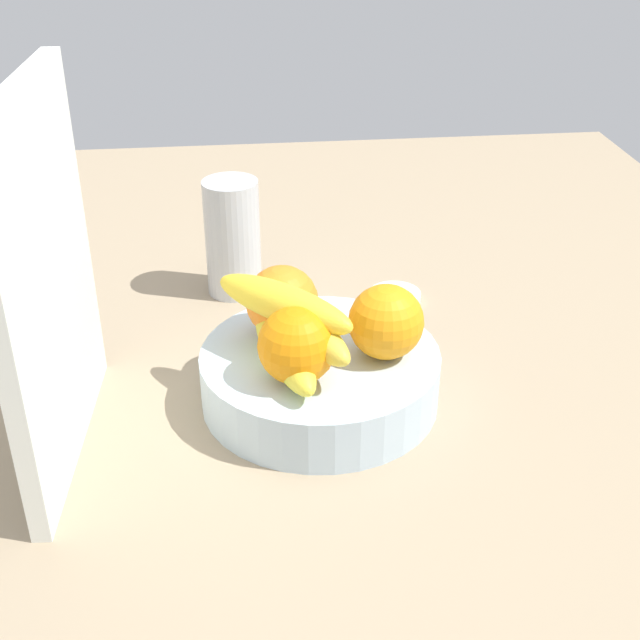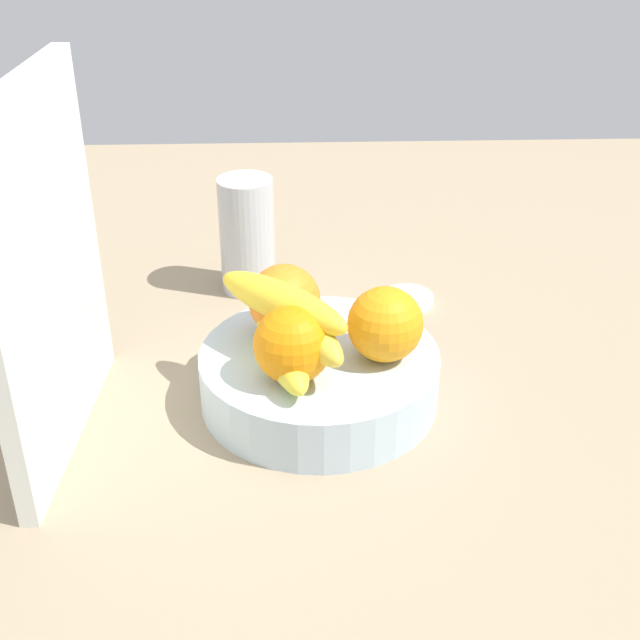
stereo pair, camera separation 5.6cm
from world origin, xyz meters
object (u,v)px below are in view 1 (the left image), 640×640
(cutting_board, at_px, (46,284))
(jar_lid, at_px, (395,296))
(orange_front_right, at_px, (282,301))
(orange_front_left, at_px, (386,322))
(banana_bunch, at_px, (290,325))
(orange_center, at_px, (301,345))
(fruit_bowl, at_px, (320,376))
(thermos_tumbler, at_px, (233,238))

(cutting_board, bearing_deg, jar_lid, -51.54)
(jar_lid, bearing_deg, orange_front_right, 136.61)
(orange_front_left, distance_m, jar_lid, 0.25)
(orange_front_left, distance_m, cutting_board, 0.33)
(cutting_board, bearing_deg, banana_bunch, -76.76)
(orange_center, height_order, banana_bunch, banana_bunch)
(fruit_bowl, height_order, orange_front_left, orange_front_left)
(orange_front_right, distance_m, thermos_tumbler, 0.23)
(orange_front_left, bearing_deg, banana_bunch, 90.63)
(jar_lid, bearing_deg, banana_bunch, 145.37)
(fruit_bowl, xyz_separation_m, orange_front_right, (0.05, 0.04, 0.07))
(cutting_board, xyz_separation_m, jar_lid, (0.26, -0.38, -0.17))
(orange_front_left, xyz_separation_m, thermos_tumbler, (0.27, 0.15, -0.02))
(orange_front_right, distance_m, banana_bunch, 0.06)
(banana_bunch, bearing_deg, thermos_tumbler, 10.75)
(fruit_bowl, xyz_separation_m, orange_center, (-0.05, 0.02, 0.07))
(fruit_bowl, height_order, cutting_board, cutting_board)
(banana_bunch, relative_size, cutting_board, 0.50)
(cutting_board, bearing_deg, orange_center, -85.69)
(jar_lid, bearing_deg, thermos_tumbler, 76.11)
(fruit_bowl, distance_m, orange_center, 0.09)
(orange_front_left, bearing_deg, jar_lid, -13.94)
(orange_front_right, height_order, jar_lid, orange_front_right)
(orange_front_left, xyz_separation_m, banana_bunch, (-0.00, 0.10, 0.00))
(thermos_tumbler, height_order, jar_lid, thermos_tumbler)
(orange_center, bearing_deg, thermos_tumbler, 11.03)
(fruit_bowl, xyz_separation_m, jar_lid, (0.21, -0.12, -0.02))
(thermos_tumbler, bearing_deg, orange_front_right, -167.42)
(orange_front_right, bearing_deg, jar_lid, -43.39)
(fruit_bowl, xyz_separation_m, banana_bunch, (-0.01, 0.03, 0.07))
(orange_front_left, bearing_deg, cutting_board, 96.79)
(fruit_bowl, bearing_deg, orange_front_left, -98.51)
(fruit_bowl, bearing_deg, orange_front_right, 38.18)
(fruit_bowl, distance_m, orange_front_right, 0.09)
(jar_lid, bearing_deg, orange_front_left, 166.06)
(banana_bunch, height_order, cutting_board, cutting_board)
(orange_front_left, relative_size, banana_bunch, 0.44)
(banana_bunch, bearing_deg, jar_lid, -34.63)
(orange_center, relative_size, banana_bunch, 0.44)
(banana_bunch, bearing_deg, orange_center, -166.82)
(fruit_bowl, height_order, jar_lid, fruit_bowl)
(orange_front_right, xyz_separation_m, thermos_tumbler, (0.22, 0.05, -0.02))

